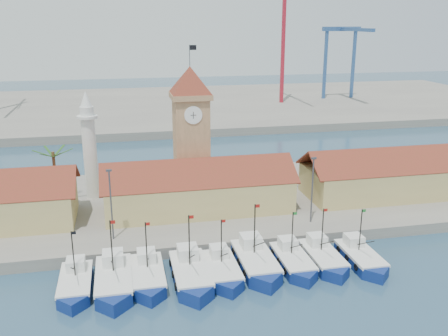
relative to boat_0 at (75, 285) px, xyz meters
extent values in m
plane|color=#1D3C4D|center=(16.00, -2.67, -0.72)|extent=(400.00, 400.00, 0.00)
cube|color=gray|center=(16.00, 21.33, 0.03)|extent=(140.00, 32.00, 1.50)
cube|color=gray|center=(16.00, 107.33, 0.28)|extent=(240.00, 80.00, 2.00)
cube|color=navy|center=(0.00, 0.37, -0.25)|extent=(3.28, 7.42, 1.69)
cube|color=navy|center=(0.00, -3.34, -0.25)|extent=(3.28, 3.28, 1.69)
cube|color=silver|center=(0.00, 0.37, 0.59)|extent=(3.34, 7.63, 0.33)
cube|color=silver|center=(0.00, 2.23, 1.34)|extent=(1.97, 2.06, 1.31)
cylinder|color=black|center=(0.00, 0.84, 3.22)|extent=(0.13, 0.13, 5.25)
cube|color=black|center=(0.23, 0.84, 5.65)|extent=(0.47, 0.02, 0.33)
cube|color=navy|center=(4.00, 0.05, -0.18)|extent=(3.77, 8.53, 1.94)
cube|color=navy|center=(4.00, -4.21, -0.18)|extent=(3.77, 3.77, 1.94)
cube|color=silver|center=(4.00, 0.05, 0.79)|extent=(3.85, 8.77, 0.38)
cube|color=silver|center=(4.00, 2.18, 1.65)|extent=(2.26, 2.37, 1.51)
cylinder|color=black|center=(4.00, 0.59, 3.81)|extent=(0.15, 0.15, 6.03)
cube|color=#A5140F|center=(4.27, 0.59, 6.61)|extent=(0.54, 0.02, 0.38)
cube|color=navy|center=(7.66, 0.48, -0.23)|extent=(3.42, 7.74, 1.76)
cube|color=navy|center=(7.66, -3.39, -0.23)|extent=(3.42, 3.42, 1.76)
cube|color=silver|center=(7.66, 0.48, 0.65)|extent=(3.49, 7.95, 0.34)
cube|color=silver|center=(7.66, 2.42, 1.43)|extent=(2.05, 2.15, 1.37)
cylinder|color=black|center=(7.66, 0.97, 3.39)|extent=(0.14, 0.14, 5.47)
cube|color=#A5140F|center=(7.91, 0.97, 5.93)|extent=(0.49, 0.02, 0.34)
cube|color=navy|center=(12.28, -0.25, -0.18)|extent=(3.77, 8.52, 1.94)
cube|color=navy|center=(12.28, -4.51, -0.18)|extent=(3.77, 3.77, 1.94)
cube|color=silver|center=(12.28, -0.25, 0.79)|extent=(3.84, 8.76, 0.38)
cube|color=silver|center=(12.28, 1.88, 1.65)|extent=(2.26, 2.37, 1.51)
cylinder|color=black|center=(12.28, 0.29, 3.80)|extent=(0.15, 0.15, 6.03)
cube|color=#A5140F|center=(12.55, 0.29, 6.60)|extent=(0.54, 0.02, 0.38)
cube|color=navy|center=(15.92, 0.13, -0.25)|extent=(3.30, 7.46, 1.69)
cube|color=navy|center=(15.92, -3.60, -0.25)|extent=(3.30, 3.30, 1.69)
cube|color=silver|center=(15.92, 0.13, 0.60)|extent=(3.36, 7.66, 0.33)
cube|color=silver|center=(15.92, 1.99, 1.35)|extent=(1.98, 2.07, 1.32)
cylinder|color=black|center=(15.92, 0.60, 3.24)|extent=(0.13, 0.13, 5.27)
cube|color=#A5140F|center=(16.16, 0.60, 5.69)|extent=(0.47, 0.02, 0.33)
cube|color=navy|center=(20.02, 1.02, -0.17)|extent=(3.85, 8.71, 1.98)
cube|color=navy|center=(20.02, -3.34, -0.17)|extent=(3.85, 3.85, 1.98)
cube|color=silver|center=(20.02, 1.02, 0.82)|extent=(3.93, 8.95, 0.38)
cube|color=silver|center=(20.02, 3.20, 1.70)|extent=(2.31, 2.42, 1.54)
cylinder|color=black|center=(20.02, 1.57, 3.90)|extent=(0.15, 0.15, 6.16)
cube|color=#A5140F|center=(20.29, 1.57, 6.76)|extent=(0.55, 0.02, 0.38)
cube|color=navy|center=(24.37, 0.51, -0.24)|extent=(3.32, 7.50, 1.70)
cube|color=navy|center=(24.37, -3.24, -0.24)|extent=(3.31, 3.31, 1.70)
cube|color=silver|center=(24.37, 0.51, 0.61)|extent=(3.38, 7.71, 0.33)
cube|color=silver|center=(24.37, 2.39, 1.37)|extent=(1.99, 2.08, 1.33)
cylinder|color=black|center=(24.37, 0.98, 3.26)|extent=(0.13, 0.13, 5.30)
cube|color=#197226|center=(24.60, 0.98, 5.72)|extent=(0.47, 0.02, 0.33)
cube|color=navy|center=(28.11, 0.57, -0.24)|extent=(3.36, 7.60, 1.73)
cube|color=navy|center=(28.11, -3.23, -0.24)|extent=(3.36, 3.36, 1.73)
cube|color=silver|center=(28.11, 0.57, 0.63)|extent=(3.42, 7.81, 0.34)
cube|color=silver|center=(28.11, 2.47, 1.39)|extent=(2.01, 2.11, 1.34)
cylinder|color=black|center=(28.11, 1.05, 3.31)|extent=(0.13, 0.13, 5.37)
cube|color=#A5140F|center=(28.35, 1.05, 5.81)|extent=(0.48, 0.02, 0.34)
cube|color=navy|center=(32.48, -0.33, -0.24)|extent=(3.31, 7.50, 1.70)
cube|color=navy|center=(32.48, -4.08, -0.24)|extent=(3.31, 3.31, 1.70)
cube|color=silver|center=(32.48, -0.33, 0.61)|extent=(3.38, 7.71, 0.33)
cube|color=silver|center=(32.48, 1.54, 1.37)|extent=(1.99, 2.08, 1.33)
cylinder|color=black|center=(32.48, 0.14, 3.26)|extent=(0.13, 0.13, 5.30)
cube|color=#197226|center=(32.72, 0.14, 5.72)|extent=(0.47, 0.02, 0.33)
cube|color=tan|center=(16.00, 17.33, 3.03)|extent=(26.00, 10.00, 4.50)
cube|color=maroon|center=(16.00, 14.83, 6.78)|extent=(27.04, 5.13, 3.21)
cube|color=maroon|center=(16.00, 19.83, 6.78)|extent=(27.04, 5.13, 3.21)
cube|color=tan|center=(48.00, 17.33, 3.03)|extent=(30.00, 10.00, 4.50)
cube|color=maroon|center=(48.00, 14.83, 6.78)|extent=(31.20, 5.13, 3.21)
cube|color=maroon|center=(48.00, 19.83, 6.78)|extent=(31.20, 5.13, 3.21)
cube|color=tan|center=(16.00, 23.33, 8.28)|extent=(5.00, 5.00, 15.00)
cube|color=tan|center=(16.00, 23.33, 16.18)|extent=(5.80, 5.80, 0.80)
pyramid|color=maroon|center=(16.00, 23.33, 18.48)|extent=(5.80, 5.80, 4.00)
cylinder|color=white|center=(16.00, 20.78, 13.78)|extent=(2.60, 0.15, 2.60)
cube|color=black|center=(16.00, 20.70, 13.78)|extent=(0.08, 0.02, 1.00)
cube|color=black|center=(16.00, 20.70, 13.78)|extent=(0.80, 0.02, 0.08)
cylinder|color=#3F3F44|center=(16.00, 23.33, 21.98)|extent=(0.10, 0.10, 3.00)
cube|color=black|center=(16.50, 23.33, 23.08)|extent=(1.00, 0.03, 0.70)
cylinder|color=silver|center=(1.00, 25.33, 7.78)|extent=(2.00, 2.00, 14.00)
cylinder|color=silver|center=(1.00, 25.33, 13.28)|extent=(3.00, 3.00, 0.40)
cone|color=silver|center=(1.00, 25.33, 15.88)|extent=(1.80, 1.80, 2.40)
cylinder|color=brown|center=(-4.00, 23.33, 4.78)|extent=(0.44, 0.44, 8.00)
cube|color=#26561D|center=(-2.60, 23.33, 8.58)|extent=(2.80, 0.35, 1.18)
cube|color=#26561D|center=(-3.30, 24.55, 8.58)|extent=(1.71, 2.60, 1.18)
cube|color=#26561D|center=(-4.70, 24.55, 8.58)|extent=(1.71, 2.60, 1.18)
cube|color=#26561D|center=(-5.40, 23.33, 8.58)|extent=(2.80, 0.35, 1.18)
cube|color=#26561D|center=(-4.70, 22.12, 8.58)|extent=(1.71, 2.60, 1.18)
cube|color=#26561D|center=(-3.30, 22.12, 8.58)|extent=(1.71, 2.60, 1.18)
cylinder|color=#3F3F44|center=(4.00, 9.33, 5.28)|extent=(0.20, 0.20, 9.00)
cube|color=#3F3F44|center=(4.00, 9.33, 9.68)|extent=(0.70, 0.25, 0.25)
cylinder|color=#3F3F44|center=(30.00, 9.33, 5.28)|extent=(0.20, 0.20, 9.00)
cube|color=#3F3F44|center=(30.00, 9.33, 9.68)|extent=(0.70, 0.25, 0.25)
cube|color=#AD1A2B|center=(56.54, 102.33, 19.82)|extent=(1.00, 1.00, 37.08)
cube|color=#2D538C|center=(73.00, 107.33, 12.28)|extent=(0.90, 0.90, 22.00)
cube|color=#2D538C|center=(83.00, 107.33, 12.28)|extent=(0.90, 0.90, 22.00)
cube|color=#2D538C|center=(78.00, 107.33, 23.78)|extent=(13.00, 1.40, 1.40)
cube|color=#2D538C|center=(78.00, 97.33, 23.78)|extent=(1.40, 22.00, 1.00)
camera|label=1|loc=(5.66, -49.14, 27.09)|focal=40.00mm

